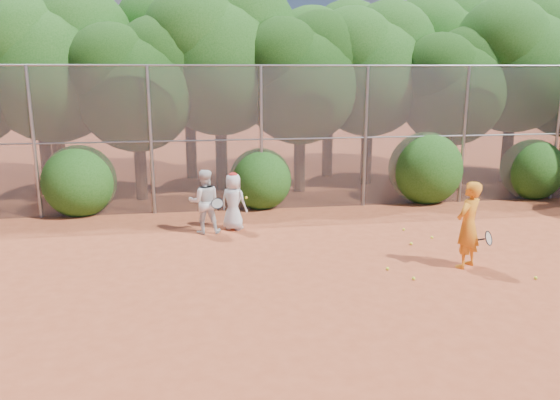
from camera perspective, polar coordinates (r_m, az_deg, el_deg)
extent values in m
plane|color=#A34425|center=(10.21, 7.76, -9.09)|extent=(80.00, 80.00, 0.00)
cylinder|color=gray|center=(15.74, -24.33, 5.38)|extent=(0.09, 0.09, 4.00)
cylinder|color=gray|center=(15.20, -13.34, 5.97)|extent=(0.09, 0.09, 4.00)
cylinder|color=gray|center=(15.25, -1.97, 6.35)|extent=(0.09, 0.09, 4.00)
cylinder|color=gray|center=(15.87, 8.92, 6.48)|extent=(0.09, 0.09, 4.00)
cylinder|color=gray|center=(17.01, 18.67, 6.40)|extent=(0.09, 0.09, 4.00)
cylinder|color=gray|center=(18.57, 26.99, 6.18)|extent=(0.09, 0.09, 4.00)
cylinder|color=gray|center=(15.28, 1.80, 13.88)|extent=(20.00, 0.05, 0.05)
cylinder|color=gray|center=(15.40, 1.75, 6.42)|extent=(20.00, 0.04, 0.04)
cube|color=slate|center=(15.40, 1.75, 6.42)|extent=(20.00, 0.02, 4.00)
cylinder|color=black|center=(18.23, -22.05, 4.20)|extent=(0.38, 0.38, 2.52)
sphere|color=#1A4912|center=(18.04, -22.76, 11.95)|extent=(4.03, 4.03, 4.03)
sphere|color=#1A4912|center=(18.28, -20.21, 15.35)|extent=(3.23, 3.23, 3.23)
sphere|color=#1A4912|center=(17.94, -25.48, 14.28)|extent=(3.02, 3.02, 3.02)
cylinder|color=black|center=(17.16, -14.38, 3.65)|extent=(0.36, 0.36, 2.17)
sphere|color=black|center=(16.94, -14.80, 10.75)|extent=(3.47, 3.47, 3.47)
sphere|color=black|center=(17.21, -12.49, 13.80)|extent=(2.78, 2.78, 2.78)
sphere|color=black|center=(16.74, -17.16, 12.95)|extent=(2.60, 2.60, 2.60)
cylinder|color=black|center=(18.03, -6.16, 5.24)|extent=(0.39, 0.39, 2.66)
sphere|color=#1A4912|center=(17.85, -6.38, 13.55)|extent=(4.26, 4.26, 4.26)
sphere|color=#1A4912|center=(18.36, -3.75, 16.93)|extent=(3.40, 3.40, 3.40)
sphere|color=#1A4912|center=(17.53, -8.94, 16.26)|extent=(3.19, 3.19, 3.19)
cylinder|color=black|center=(17.75, 2.05, 4.55)|extent=(0.37, 0.37, 2.27)
sphere|color=black|center=(17.54, 2.11, 11.77)|extent=(3.64, 3.64, 3.64)
sphere|color=black|center=(18.04, 4.27, 14.68)|extent=(2.91, 2.91, 2.91)
sphere|color=black|center=(17.16, 0.15, 14.17)|extent=(2.73, 2.73, 2.73)
cylinder|color=black|center=(19.11, 9.03, 5.30)|extent=(0.38, 0.38, 2.45)
sphere|color=#1A4912|center=(18.92, 9.30, 12.52)|extent=(3.92, 3.92, 3.92)
sphere|color=#1A4912|center=(19.56, 11.32, 15.34)|extent=(3.14, 3.14, 3.14)
sphere|color=#1A4912|center=(18.45, 7.58, 14.99)|extent=(2.94, 2.94, 2.94)
cylinder|color=black|center=(19.13, 17.09, 4.35)|extent=(0.36, 0.36, 2.10)
sphere|color=black|center=(18.94, 17.53, 10.51)|extent=(3.36, 3.36, 3.36)
sphere|color=black|center=(19.52, 19.09, 12.94)|extent=(2.69, 2.69, 2.69)
sphere|color=black|center=(18.44, 16.34, 12.62)|extent=(2.52, 2.52, 2.52)
cylinder|color=black|center=(20.81, 22.68, 5.29)|extent=(0.39, 0.39, 2.59)
sphere|color=#1A4912|center=(20.64, 23.33, 12.26)|extent=(4.14, 4.14, 4.14)
sphere|color=#1A4912|center=(21.46, 24.96, 14.90)|extent=(3.32, 3.32, 3.32)
sphere|color=#1A4912|center=(20.02, 22.21, 14.74)|extent=(3.11, 3.11, 3.11)
cylinder|color=black|center=(20.68, -23.34, 5.23)|extent=(0.39, 0.39, 2.62)
sphere|color=#1A4912|center=(20.52, -24.02, 12.34)|extent=(4.20, 4.20, 4.20)
sphere|color=#1A4912|center=(20.75, -21.69, 15.46)|extent=(3.36, 3.36, 3.36)
sphere|color=#1A4912|center=(20.43, -26.54, 14.46)|extent=(3.15, 3.15, 3.15)
cylinder|color=black|center=(20.19, -9.30, 6.23)|extent=(0.40, 0.40, 2.80)
sphere|color=#1A4912|center=(20.03, -9.61, 14.03)|extent=(4.48, 4.48, 4.48)
sphere|color=#1A4912|center=(20.53, -7.10, 17.23)|extent=(3.58, 3.58, 3.58)
sphere|color=#1A4912|center=(19.75, -12.10, 16.54)|extent=(3.36, 3.36, 3.36)
cylinder|color=black|center=(20.37, 4.98, 6.02)|extent=(0.38, 0.38, 2.52)
sphere|color=#1A4912|center=(20.19, 5.13, 12.98)|extent=(4.03, 4.03, 4.03)
sphere|color=#1A4912|center=(20.80, 7.16, 15.73)|extent=(3.23, 3.23, 3.23)
sphere|color=#1A4912|center=(19.75, 3.33, 15.34)|extent=(3.02, 3.02, 3.02)
cylinder|color=black|center=(22.38, 15.97, 6.50)|extent=(0.40, 0.40, 2.73)
sphere|color=#1A4912|center=(22.24, 16.43, 13.35)|extent=(4.37, 4.37, 4.37)
sphere|color=#1A4912|center=(23.04, 18.20, 15.94)|extent=(3.49, 3.49, 3.49)
sphere|color=#1A4912|center=(21.65, 15.05, 15.76)|extent=(3.28, 3.28, 3.28)
sphere|color=#1A4912|center=(15.94, -20.24, 2.19)|extent=(2.00, 2.00, 2.00)
sphere|color=#1A4912|center=(15.72, -2.07, 2.50)|extent=(1.80, 1.80, 1.80)
sphere|color=#1A4912|center=(16.98, 14.97, 3.56)|extent=(2.20, 2.20, 2.20)
sphere|color=#1A4912|center=(18.67, 24.86, 3.17)|extent=(1.90, 1.90, 1.90)
imported|color=orange|center=(11.50, 19.06, -2.47)|extent=(0.77, 0.71, 1.77)
torus|color=black|center=(11.56, 20.97, -3.76)|extent=(0.31, 0.30, 0.29)
cylinder|color=black|center=(11.65, 19.98, -3.94)|extent=(0.20, 0.23, 0.13)
imported|color=silver|center=(13.54, -4.88, -0.18)|extent=(0.83, 0.76, 1.42)
ellipsoid|color=red|center=(13.39, -4.94, 2.61)|extent=(0.22, 0.22, 0.13)
sphere|color=yellow|center=(13.33, -3.55, 0.25)|extent=(0.07, 0.07, 0.07)
imported|color=silver|center=(13.31, -7.90, -0.17)|extent=(0.77, 0.60, 1.57)
torus|color=black|center=(13.02, -6.56, -0.36)|extent=(0.32, 0.25, 0.24)
cylinder|color=black|center=(13.21, -6.50, -0.81)|extent=(0.06, 0.23, 0.21)
sphere|color=yellow|center=(12.82, 13.55, -4.44)|extent=(0.07, 0.07, 0.07)
sphere|color=yellow|center=(13.88, 12.80, -3.01)|extent=(0.07, 0.07, 0.07)
sphere|color=yellow|center=(10.76, 13.79, -7.97)|extent=(0.07, 0.07, 0.07)
sphere|color=yellow|center=(11.57, 25.16, -7.37)|extent=(0.07, 0.07, 0.07)
sphere|color=yellow|center=(11.15, 11.17, -7.05)|extent=(0.07, 0.07, 0.07)
sphere|color=yellow|center=(13.40, 15.59, -3.78)|extent=(0.07, 0.07, 0.07)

